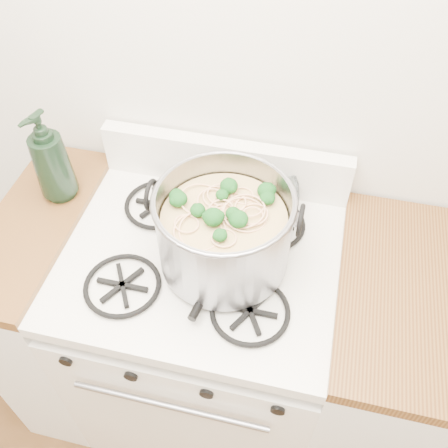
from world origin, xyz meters
The scene contains 6 objects.
gas_range centered at (0.00, 1.26, 0.44)m, with size 0.76×0.66×0.92m.
counter_left centered at (-0.51, 1.26, 0.46)m, with size 0.25×0.65×0.92m.
stock_pot centered at (0.07, 1.26, 1.03)m, with size 0.38×0.35×0.24m.
spatula centered at (0.08, 1.30, 0.94)m, with size 0.29×0.31×0.02m, color black, non-canonical shape.
glass_bowl centered at (0.09, 1.42, 0.94)m, with size 0.12×0.12×0.03m, color white.
bottle centered at (-0.47, 1.38, 1.07)m, with size 0.11×0.11×0.29m, color black.
Camera 1 is at (0.26, 0.45, 1.99)m, focal length 40.00 mm.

